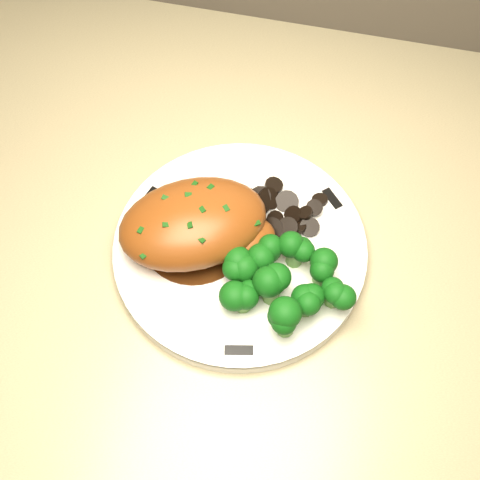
% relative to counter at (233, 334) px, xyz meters
% --- Properties ---
extents(counter, '(2.15, 0.71, 1.05)m').
position_rel_counter_xyz_m(counter, '(0.00, 0.00, 0.00)').
color(counter, '#4C2E22').
rests_on(counter, ground).
extents(plate, '(0.31, 0.31, 0.02)m').
position_rel_counter_xyz_m(plate, '(0.03, -0.07, 0.47)').
color(plate, white).
rests_on(plate, counter).
extents(rim_accent_0, '(0.03, 0.03, 0.00)m').
position_rel_counter_xyz_m(rim_accent_0, '(0.12, 0.01, 0.48)').
color(rim_accent_0, black).
rests_on(rim_accent_0, plate).
extents(rim_accent_1, '(0.02, 0.03, 0.00)m').
position_rel_counter_xyz_m(rim_accent_1, '(-0.09, -0.03, 0.48)').
color(rim_accent_1, black).
rests_on(rim_accent_1, plate).
extents(rim_accent_2, '(0.03, 0.02, 0.00)m').
position_rel_counter_xyz_m(rim_accent_2, '(0.06, -0.19, 0.48)').
color(rim_accent_2, black).
rests_on(rim_accent_2, plate).
extents(gravy_pool, '(0.12, 0.12, 0.00)m').
position_rel_counter_xyz_m(gravy_pool, '(-0.02, -0.07, 0.48)').
color(gravy_pool, '#3D1E0B').
rests_on(gravy_pool, plate).
extents(chicken_breast, '(0.19, 0.17, 0.06)m').
position_rel_counter_xyz_m(chicken_breast, '(-0.01, -0.07, 0.51)').
color(chicken_breast, brown).
rests_on(chicken_breast, plate).
extents(mushroom_pile, '(0.10, 0.08, 0.03)m').
position_rel_counter_xyz_m(mushroom_pile, '(0.06, -0.02, 0.49)').
color(mushroom_pile, black).
rests_on(mushroom_pile, plate).
extents(broccoli_florets, '(0.13, 0.11, 0.04)m').
position_rel_counter_xyz_m(broccoli_florets, '(0.09, -0.12, 0.50)').
color(broccoli_florets, '#598F3C').
rests_on(broccoli_florets, plate).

